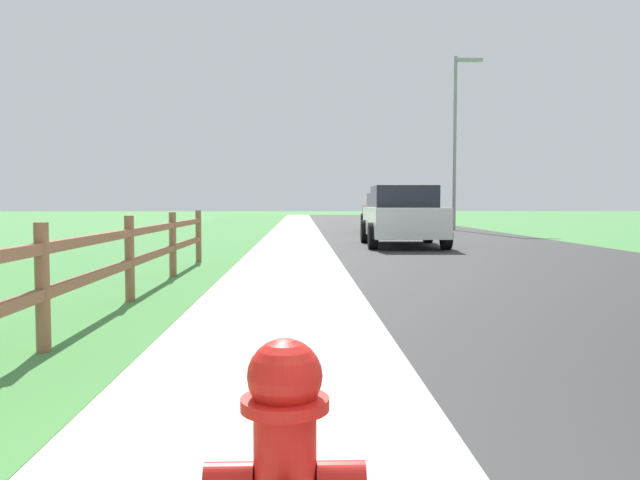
# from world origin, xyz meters

# --- Properties ---
(ground_plane) EXTENTS (120.00, 120.00, 0.00)m
(ground_plane) POSITION_xyz_m (0.00, 25.00, 0.00)
(ground_plane) COLOR #44833F
(road_asphalt) EXTENTS (7.00, 66.00, 0.01)m
(road_asphalt) POSITION_xyz_m (3.50, 27.00, 0.00)
(road_asphalt) COLOR #2E2E2E
(road_asphalt) RESTS_ON ground
(curb_concrete) EXTENTS (6.00, 66.00, 0.01)m
(curb_concrete) POSITION_xyz_m (-3.00, 27.00, 0.00)
(curb_concrete) COLOR #BBB19C
(curb_concrete) RESTS_ON ground
(grass_verge) EXTENTS (5.00, 66.00, 0.00)m
(grass_verge) POSITION_xyz_m (-4.50, 27.00, 0.01)
(grass_verge) COLOR #44833F
(grass_verge) RESTS_ON ground
(fire_hydrant) EXTENTS (0.47, 0.40, 0.76)m
(fire_hydrant) POSITION_xyz_m (-0.83, 0.82, 0.40)
(fire_hydrant) COLOR red
(fire_hydrant) RESTS_ON ground
(rail_fence) EXTENTS (0.11, 12.87, 1.01)m
(rail_fence) POSITION_xyz_m (-2.76, 5.27, 0.59)
(rail_fence) COLOR brown
(rail_fence) RESTS_ON ground
(parked_suv_white) EXTENTS (2.11, 4.27, 1.59)m
(parked_suv_white) POSITION_xyz_m (1.93, 16.21, 0.78)
(parked_suv_white) COLOR white
(parked_suv_white) RESTS_ON ground
(parked_car_red) EXTENTS (2.09, 4.27, 1.52)m
(parked_car_red) POSITION_xyz_m (2.67, 24.03, 0.79)
(parked_car_red) COLOR maroon
(parked_car_red) RESTS_ON ground
(street_lamp) EXTENTS (1.17, 0.20, 7.15)m
(street_lamp) POSITION_xyz_m (5.70, 25.94, 4.19)
(street_lamp) COLOR gray
(street_lamp) RESTS_ON ground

